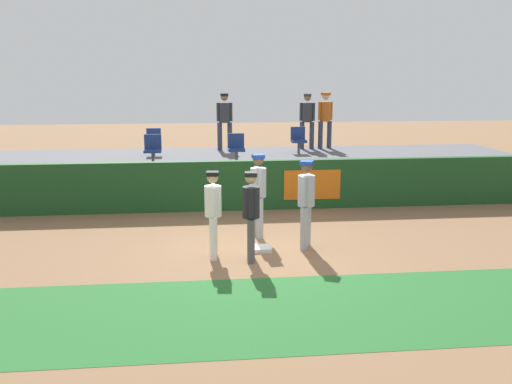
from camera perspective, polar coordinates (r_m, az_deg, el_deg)
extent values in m
plane|color=#846042|center=(11.28, -0.61, -6.13)|extent=(60.00, 60.00, 0.00)
cube|color=#26662B|center=(8.60, 1.30, -12.05)|extent=(18.00, 2.80, 0.01)
cube|color=white|center=(11.36, 0.54, -5.79)|extent=(0.40, 0.40, 0.08)
cylinder|color=white|center=(11.00, -4.31, -4.36)|extent=(0.14, 0.14, 0.84)
cylinder|color=white|center=(10.71, -4.38, -4.82)|extent=(0.14, 0.14, 0.84)
cylinder|color=white|center=(10.68, -4.40, -0.92)|extent=(0.35, 0.35, 0.59)
sphere|color=tan|center=(10.58, -4.44, 1.51)|extent=(0.22, 0.22, 0.22)
cube|color=black|center=(10.57, -4.45, 1.89)|extent=(0.25, 0.25, 0.08)
cylinder|color=white|center=(10.86, -4.36, -0.60)|extent=(0.09, 0.09, 0.55)
cylinder|color=white|center=(10.48, -4.45, -1.06)|extent=(0.09, 0.09, 0.55)
ellipsoid|color=brown|center=(10.91, -3.85, -1.80)|extent=(0.13, 0.21, 0.28)
cylinder|color=#9EA3AD|center=(11.62, 5.25, -3.36)|extent=(0.15, 0.15, 0.89)
cylinder|color=#9EA3AD|center=(11.32, 4.90, -3.77)|extent=(0.15, 0.15, 0.89)
cylinder|color=#9EA3AD|center=(11.29, 5.14, 0.14)|extent=(0.45, 0.45, 0.62)
sphere|color=brown|center=(11.20, 5.19, 2.59)|extent=(0.23, 0.23, 0.23)
cube|color=#193899|center=(11.19, 5.20, 2.97)|extent=(0.32, 0.32, 0.08)
cylinder|color=#9EA3AD|center=(11.48, 5.37, 0.44)|extent=(0.09, 0.09, 0.58)
cylinder|color=#9EA3AD|center=(11.09, 4.92, 0.03)|extent=(0.09, 0.09, 0.58)
cylinder|color=#9EA3AD|center=(12.36, 0.07, -2.35)|extent=(0.15, 0.15, 0.89)
cylinder|color=#9EA3AD|center=(12.05, 0.38, -2.73)|extent=(0.15, 0.15, 0.89)
cylinder|color=#9EA3AD|center=(12.04, 0.23, 0.97)|extent=(0.38, 0.38, 0.63)
sphere|color=brown|center=(11.95, 0.23, 3.29)|extent=(0.23, 0.23, 0.23)
cube|color=#193899|center=(11.94, 0.23, 3.65)|extent=(0.27, 0.27, 0.08)
cylinder|color=#9EA3AD|center=(12.23, 0.03, 1.25)|extent=(0.09, 0.09, 0.59)
cylinder|color=#9EA3AD|center=(11.83, 0.44, 0.88)|extent=(0.09, 0.09, 0.59)
cylinder|color=#4C4C51|center=(10.82, -0.50, -4.58)|extent=(0.14, 0.14, 0.84)
cylinder|color=#4C4C51|center=(10.53, -0.51, -5.06)|extent=(0.14, 0.14, 0.84)
cylinder|color=black|center=(10.49, -0.51, -1.06)|extent=(0.36, 0.36, 0.59)
sphere|color=tan|center=(10.40, -0.52, 1.44)|extent=(0.22, 0.22, 0.22)
cube|color=black|center=(10.38, -0.52, 1.83)|extent=(0.25, 0.25, 0.08)
cylinder|color=black|center=(10.68, -0.50, -0.72)|extent=(0.09, 0.09, 0.56)
cylinder|color=black|center=(10.29, -0.52, -1.20)|extent=(0.09, 0.09, 0.56)
cube|color=#19471E|center=(14.58, -1.98, 0.68)|extent=(18.00, 0.24, 1.30)
cube|color=orange|center=(14.73, 5.75, 0.74)|extent=(1.50, 0.02, 0.78)
cube|color=#59595E|center=(17.13, -2.61, 1.87)|extent=(18.00, 4.80, 1.01)
cylinder|color=#4C4C51|center=(17.63, -10.37, 4.28)|extent=(0.08, 0.08, 0.40)
cube|color=navy|center=(17.60, -10.39, 4.93)|extent=(0.44, 0.44, 0.08)
cube|color=navy|center=(17.77, -10.38, 5.77)|extent=(0.44, 0.06, 0.40)
cylinder|color=#4C4C51|center=(15.84, -10.45, 3.43)|extent=(0.08, 0.08, 0.40)
cube|color=navy|center=(15.82, -10.48, 4.14)|extent=(0.47, 0.44, 0.08)
cube|color=navy|center=(15.97, -10.46, 5.09)|extent=(0.47, 0.06, 0.40)
cylinder|color=#4C4C51|center=(17.88, 4.37, 4.55)|extent=(0.08, 0.08, 0.40)
cube|color=navy|center=(17.85, 4.38, 5.18)|extent=(0.46, 0.44, 0.08)
cube|color=navy|center=(18.01, 4.28, 6.01)|extent=(0.46, 0.06, 0.40)
cylinder|color=#4C4C51|center=(15.84, -2.00, 3.62)|extent=(0.08, 0.08, 0.40)
cube|color=navy|center=(15.81, -2.00, 4.33)|extent=(0.46, 0.44, 0.08)
cube|color=navy|center=(15.97, -2.06, 5.28)|extent=(0.46, 0.06, 0.40)
cylinder|color=#33384C|center=(18.66, -2.68, 5.68)|extent=(0.16, 0.16, 0.92)
cylinder|color=#33384C|center=(18.64, -3.71, 5.66)|extent=(0.16, 0.16, 0.92)
cylinder|color=#333338|center=(18.58, -3.22, 8.07)|extent=(0.36, 0.36, 0.65)
sphere|color=#8C6647|center=(18.55, -3.24, 9.63)|extent=(0.24, 0.24, 0.24)
cube|color=black|center=(18.55, -3.25, 9.87)|extent=(0.25, 0.25, 0.08)
cylinder|color=#333338|center=(18.59, -2.56, 8.14)|extent=(0.09, 0.09, 0.60)
cylinder|color=#333338|center=(18.57, -3.89, 8.12)|extent=(0.09, 0.09, 0.60)
cylinder|color=#33384C|center=(19.30, 7.47, 5.81)|extent=(0.16, 0.16, 0.92)
cylinder|color=#33384C|center=(19.14, 6.57, 5.78)|extent=(0.16, 0.16, 0.92)
cylinder|color=#BF5919|center=(19.15, 7.08, 8.13)|extent=(0.43, 0.43, 0.65)
sphere|color=beige|center=(19.13, 7.12, 9.65)|extent=(0.24, 0.24, 0.24)
cube|color=#BF5919|center=(19.12, 7.13, 9.88)|extent=(0.31, 0.31, 0.08)
cylinder|color=#BF5919|center=(19.25, 7.66, 8.19)|extent=(0.09, 0.09, 0.61)
cylinder|color=#BF5919|center=(19.05, 6.50, 8.19)|extent=(0.09, 0.09, 0.61)
cylinder|color=#33384C|center=(19.06, 5.70, 5.75)|extent=(0.15, 0.15, 0.91)
cylinder|color=#33384C|center=(19.06, 4.70, 5.77)|extent=(0.15, 0.15, 0.91)
cylinder|color=#333338|center=(18.99, 5.24, 8.07)|extent=(0.42, 0.42, 0.64)
sphere|color=#8C6647|center=(18.97, 5.27, 9.58)|extent=(0.24, 0.24, 0.24)
cube|color=#333338|center=(18.96, 5.28, 9.81)|extent=(0.29, 0.29, 0.08)
cylinder|color=#333338|center=(18.99, 5.89, 8.12)|extent=(0.09, 0.09, 0.60)
cylinder|color=#333338|center=(19.00, 4.60, 8.15)|extent=(0.09, 0.09, 0.60)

